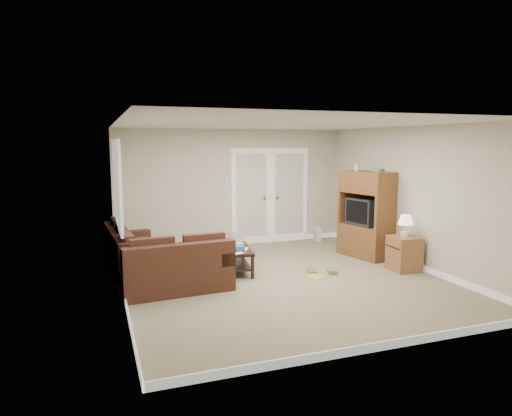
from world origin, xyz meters
name	(u,v)px	position (x,y,z in m)	size (l,w,h in m)	color
floor	(282,279)	(0.00, 0.00, 0.00)	(5.50, 5.50, 0.00)	gray
ceiling	(283,124)	(0.00, 0.00, 2.50)	(5.00, 5.50, 0.02)	silver
wall_left	(119,211)	(-2.50, 0.00, 1.25)	(0.02, 5.50, 2.50)	beige
wall_right	(413,197)	(2.50, 0.00, 1.25)	(0.02, 5.50, 2.50)	beige
wall_back	(233,188)	(0.00, 2.75, 1.25)	(5.00, 0.02, 2.50)	beige
wall_front	(387,236)	(0.00, -2.75, 1.25)	(5.00, 0.02, 2.50)	beige
baseboards	(282,276)	(0.00, 0.00, 0.05)	(5.00, 5.50, 0.10)	white
french_doors	(270,196)	(0.85, 2.71, 1.04)	(1.80, 0.05, 2.13)	white
window_left	(118,184)	(-2.46, 1.00, 1.55)	(0.05, 1.92, 1.42)	white
sectional_sofa	(152,263)	(-2.00, 0.60, 0.30)	(1.85, 2.55, 0.77)	#47271B
coffee_table	(235,258)	(-0.59, 0.71, 0.23)	(0.67, 1.10, 0.70)	black
tv_armoire	(366,214)	(2.13, 0.87, 0.84)	(0.79, 1.14, 1.79)	brown
side_cabinet	(404,251)	(2.20, -0.23, 0.35)	(0.48, 0.48, 0.98)	#955E36
space_heater	(318,234)	(1.91, 2.45, 0.16)	(0.13, 0.11, 0.32)	white
floor_magazine	(316,277)	(0.58, -0.07, 0.00)	(0.31, 0.24, 0.01)	gold
floor_greenbox	(332,272)	(0.92, -0.01, 0.04)	(0.13, 0.18, 0.07)	#3C843C
floor_book	(307,271)	(0.58, 0.27, 0.01)	(0.16, 0.21, 0.02)	brown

